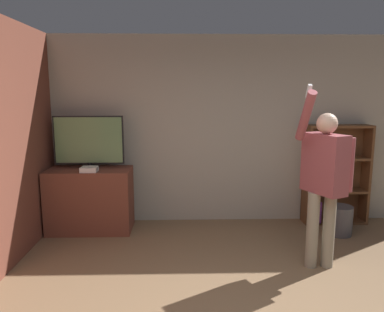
# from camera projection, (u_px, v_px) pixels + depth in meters

# --- Properties ---
(wall_back) EXTENTS (6.90, 0.06, 2.70)m
(wall_back) POSITION_uv_depth(u_px,v_px,m) (222.00, 130.00, 5.46)
(wall_back) COLOR #B2AD9E
(wall_back) RESTS_ON ground_plane
(wall_side_brick) EXTENTS (0.06, 4.54, 2.70)m
(wall_side_brick) POSITION_uv_depth(u_px,v_px,m) (2.00, 146.00, 3.91)
(wall_side_brick) COLOR brown
(wall_side_brick) RESTS_ON ground_plane
(tv_ledge) EXTENTS (1.13, 0.57, 0.87)m
(tv_ledge) POSITION_uv_depth(u_px,v_px,m) (90.00, 200.00, 5.16)
(tv_ledge) COLOR brown
(tv_ledge) RESTS_ON ground_plane
(television) EXTENTS (0.94, 0.22, 0.72)m
(television) POSITION_uv_depth(u_px,v_px,m) (89.00, 141.00, 5.10)
(television) COLOR black
(television) RESTS_ON tv_ledge
(game_console) EXTENTS (0.21, 0.19, 0.06)m
(game_console) POSITION_uv_depth(u_px,v_px,m) (89.00, 169.00, 4.92)
(game_console) COLOR white
(game_console) RESTS_ON tv_ledge
(bookshelf) EXTENTS (0.91, 0.28, 1.44)m
(bookshelf) POSITION_uv_depth(u_px,v_px,m) (329.00, 176.00, 5.43)
(bookshelf) COLOR brown
(bookshelf) RESTS_ON ground_plane
(person) EXTENTS (0.62, 0.58, 1.98)m
(person) POSITION_uv_depth(u_px,v_px,m) (324.00, 175.00, 3.96)
(person) COLOR gray
(person) RESTS_ON ground_plane
(waste_bin) EXTENTS (0.34, 0.34, 0.39)m
(waste_bin) POSITION_uv_depth(u_px,v_px,m) (339.00, 220.00, 5.05)
(waste_bin) COLOR #4C4C51
(waste_bin) RESTS_ON ground_plane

